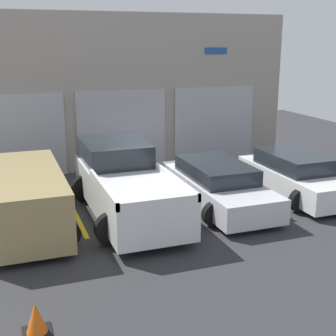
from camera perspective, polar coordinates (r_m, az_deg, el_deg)
The scene contains 11 objects.
ground_plane at distance 14.77m, azimuth -1.82°, elevation -2.81°, with size 28.00×28.00×0.00m, color #2D2D30.
shophouse_building at distance 17.29m, azimuth -5.37°, elevation 8.98°, with size 12.70×0.68×5.55m.
pickup_truck at distance 12.71m, azimuth -5.26°, elevation -1.89°, with size 2.48×5.29×1.79m.
sedan_white at distance 14.74m, azimuth 15.27°, elevation -0.89°, with size 2.16×4.26×1.29m.
sedan_side at distance 12.09m, azimuth -17.10°, elevation -3.56°, with size 2.25×4.45×1.51m.
van_right at distance 13.44m, azimuth 5.99°, elevation -2.07°, with size 2.19×4.66×1.24m.
parking_stripe_left at distance 12.48m, azimuth -10.73°, elevation -6.53°, with size 0.12×2.20×0.01m, color gold.
parking_stripe_centre at distance 13.11m, azimuth 0.75°, elevation -5.17°, with size 0.12×2.20×0.01m, color gold.
parking_stripe_right at distance 14.21m, azimuth 10.78°, elevation -3.81°, with size 0.12×2.20×0.01m, color gold.
parking_stripe_far_right at distance 15.67m, azimuth 19.12°, elevation -2.58°, with size 0.12×2.20×0.01m, color gold.
traffic_cone at distance 8.17m, azimuth -15.77°, elevation -17.36°, with size 0.47×0.47×0.55m.
Camera 1 is at (-4.36, -13.35, 4.58)m, focal length 50.00 mm.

